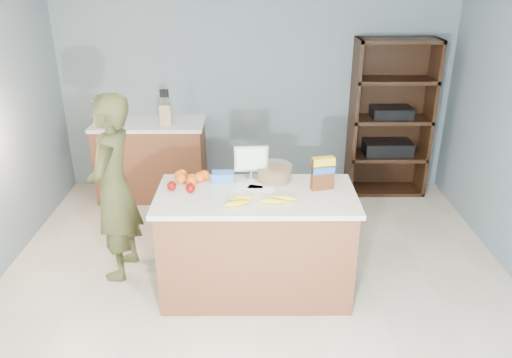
{
  "coord_description": "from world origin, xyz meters",
  "views": [
    {
      "loc": [
        -0.01,
        -3.21,
        2.55
      ],
      "look_at": [
        0.0,
        0.35,
        1.0
      ],
      "focal_mm": 35.0,
      "sensor_mm": 36.0,
      "label": 1
    }
  ],
  "objects_px": {
    "counter_peninsula": "(256,247)",
    "person": "(114,189)",
    "tv": "(251,160)",
    "shelving_unit": "(389,121)",
    "cereal_box": "(323,171)"
  },
  "relations": [
    {
      "from": "counter_peninsula",
      "to": "person",
      "type": "distance_m",
      "value": 1.29
    },
    {
      "from": "tv",
      "to": "shelving_unit",
      "type": "bearing_deg",
      "value": 47.59
    },
    {
      "from": "person",
      "to": "cereal_box",
      "type": "distance_m",
      "value": 1.74
    },
    {
      "from": "counter_peninsula",
      "to": "shelving_unit",
      "type": "height_order",
      "value": "shelving_unit"
    },
    {
      "from": "counter_peninsula",
      "to": "shelving_unit",
      "type": "distance_m",
      "value": 2.61
    },
    {
      "from": "counter_peninsula",
      "to": "tv",
      "type": "distance_m",
      "value": 0.72
    },
    {
      "from": "counter_peninsula",
      "to": "cereal_box",
      "type": "relative_size",
      "value": 5.88
    },
    {
      "from": "shelving_unit",
      "to": "cereal_box",
      "type": "relative_size",
      "value": 6.78
    },
    {
      "from": "tv",
      "to": "counter_peninsula",
      "type": "bearing_deg",
      "value": -82.87
    },
    {
      "from": "tv",
      "to": "person",
      "type": "bearing_deg",
      "value": -178.91
    },
    {
      "from": "counter_peninsula",
      "to": "cereal_box",
      "type": "xyz_separation_m",
      "value": [
        0.52,
        0.08,
        0.64
      ]
    },
    {
      "from": "cereal_box",
      "to": "counter_peninsula",
      "type": "bearing_deg",
      "value": -171.24
    },
    {
      "from": "counter_peninsula",
      "to": "person",
      "type": "xyz_separation_m",
      "value": [
        -1.19,
        0.29,
        0.39
      ]
    },
    {
      "from": "person",
      "to": "tv",
      "type": "xyz_separation_m",
      "value": [
        1.15,
        0.02,
        0.25
      ]
    },
    {
      "from": "tv",
      "to": "cereal_box",
      "type": "xyz_separation_m",
      "value": [
        0.56,
        -0.23,
        -0.0
      ]
    }
  ]
}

